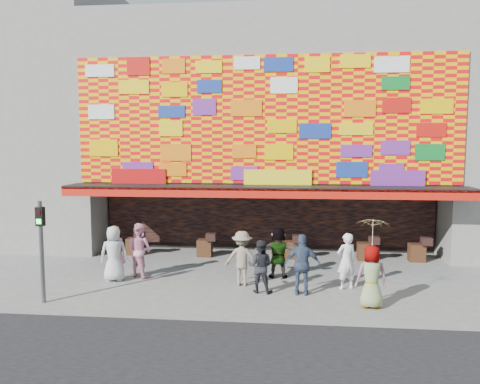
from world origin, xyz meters
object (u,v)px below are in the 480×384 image
(ped_a, at_px, (114,253))
(ped_g, at_px, (371,277))
(parasol, at_px, (373,234))
(ped_e, at_px, (302,265))
(ped_h, at_px, (346,261))
(signal_left, at_px, (41,240))
(ped_c, at_px, (260,266))
(ped_d, at_px, (242,258))
(ped_b, at_px, (116,254))
(ped_f, at_px, (278,252))
(ped_i, at_px, (140,250))

(ped_a, xyz_separation_m, ped_g, (8.20, -1.81, -0.04))
(parasol, bearing_deg, ped_e, 153.39)
(ped_a, distance_m, ped_h, 7.71)
(ped_e, bearing_deg, signal_left, 13.01)
(ped_c, relative_size, ped_d, 0.92)
(ped_a, relative_size, ped_b, 1.04)
(ped_b, xyz_separation_m, parasol, (8.18, -1.94, 1.22))
(ped_c, bearing_deg, ped_d, -37.69)
(ped_g, distance_m, ped_h, 1.77)
(ped_c, bearing_deg, ped_h, -157.89)
(signal_left, xyz_separation_m, ped_b, (1.28, 2.47, -0.95))
(ped_h, bearing_deg, ped_c, -10.03)
(ped_d, xyz_separation_m, ped_g, (3.84, -1.75, 0.00))
(ped_b, relative_size, ped_f, 1.02)
(ped_b, xyz_separation_m, ped_c, (4.97, -0.87, -0.08))
(ped_b, height_order, ped_i, ped_i)
(signal_left, xyz_separation_m, ped_f, (6.79, 3.27, -0.97))
(signal_left, bearing_deg, ped_b, 62.57)
(ped_g, height_order, parasol, parasol)
(ped_a, bearing_deg, ped_f, 177.48)
(ped_i, bearing_deg, ped_e, -168.13)
(ped_c, bearing_deg, ped_b, -0.81)
(ped_b, height_order, parasol, parasol)
(ped_b, distance_m, ped_i, 0.83)
(ped_e, relative_size, ped_g, 1.05)
(ped_g, xyz_separation_m, parasol, (0.00, 0.00, 1.23))
(ped_b, bearing_deg, ped_g, 158.88)
(ped_f, relative_size, ped_g, 0.99)
(signal_left, bearing_deg, ped_c, 14.34)
(ped_b, distance_m, ped_f, 5.56)
(ped_b, xyz_separation_m, ped_h, (7.69, -0.24, -0.00))
(ped_d, distance_m, ped_f, 1.53)
(signal_left, xyz_separation_m, ped_e, (7.56, 1.48, -0.91))
(ped_c, xyz_separation_m, parasol, (3.20, -1.07, 1.30))
(ped_b, xyz_separation_m, ped_g, (8.18, -1.94, -0.01))
(ped_f, bearing_deg, ped_c, 71.31)
(ped_a, distance_m, ped_b, 0.14)
(ped_h, xyz_separation_m, parasol, (0.49, -1.70, 1.22))
(ped_g, distance_m, ped_i, 7.88)
(ped_h, bearing_deg, signal_left, -9.08)
(ped_c, xyz_separation_m, ped_d, (-0.63, 0.68, 0.07))
(ped_f, distance_m, ped_h, 2.42)
(ped_c, height_order, ped_d, ped_d)
(signal_left, distance_m, ped_h, 9.30)
(ped_g, relative_size, ped_h, 1.00)
(signal_left, height_order, parasol, signal_left)
(ped_d, xyz_separation_m, ped_f, (1.16, 1.00, -0.01))
(ped_b, relative_size, ped_g, 1.01)
(signal_left, bearing_deg, ped_a, 61.57)
(ped_c, bearing_deg, ped_i, -8.15)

